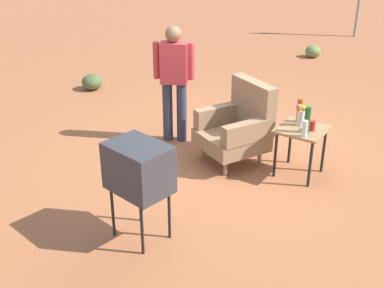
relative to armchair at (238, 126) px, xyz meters
The scene contains 12 objects.
ground_plane 0.52m from the armchair, 134.74° to the left, with size 60.00×60.00×0.00m, color #A05B38.
armchair is the anchor object (origin of this frame).
side_table 0.83m from the armchair, ahead, with size 0.56×0.56×0.63m.
tv_on_stand 2.04m from the armchair, 89.53° to the right, with size 0.66×0.53×1.03m.
person_standing 1.15m from the armchair, behind, with size 0.52×0.36×1.64m.
bottle_tall_amber 0.80m from the armchair, 20.53° to the left, with size 0.07×0.07×0.30m, color brown.
bottle_wine_green 0.95m from the armchair, ahead, with size 0.07×0.07×0.32m, color #1E5623.
soda_can_red 0.97m from the armchair, ahead, with size 0.07×0.07×0.12m, color red.
bottle_short_clear 0.97m from the armchair, ahead, with size 0.06×0.06×0.20m, color silver.
flower_vase 0.82m from the armchair, 12.26° to the left, with size 0.15×0.10×0.27m.
shrub_near 3.76m from the armchair, 164.30° to the left, with size 0.37×0.37×0.29m, color #475B33.
shrub_lone 5.47m from the armchair, 100.83° to the left, with size 0.35×0.35×0.27m, color olive.
Camera 1 is at (2.84, -5.28, 3.01)m, focal length 46.08 mm.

